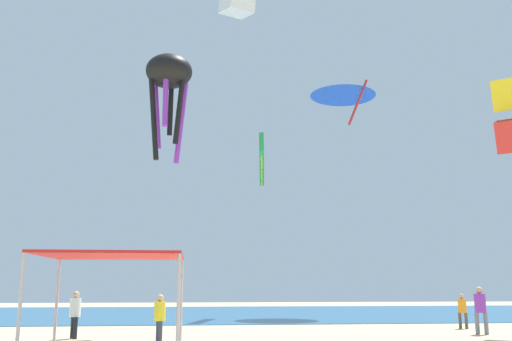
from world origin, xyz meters
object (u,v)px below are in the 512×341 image
Objects in this scene: canopy_tent at (113,260)px; kite_parafoil_green at (262,161)px; kite_octopus_black at (169,77)px; person_rightmost at (462,308)px; person_near_tent at (75,311)px; kite_delta_blue at (343,90)px; person_central at (480,306)px; person_leftmost at (160,314)px.

kite_parafoil_green reaches higher than canopy_tent.
kite_parafoil_green is at bearing -14.76° from kite_octopus_black.
kite_parafoil_green is (-8.18, 10.13, 9.08)m from person_rightmost.
person_near_tent is 26.06m from kite_delta_blue.
person_near_tent is 16.19m from person_central.
kite_parafoil_green is (6.14, 22.91, 7.51)m from canopy_tent.
person_leftmost is at bearing 27.24° from person_near_tent.
kite_delta_blue reaches higher than person_near_tent.
person_near_tent reaches higher than person_rightmost.
canopy_tent is at bearing -13.96° from person_near_tent.
kite_octopus_black is (-12.96, -0.09, 9.39)m from person_central.
person_leftmost is (3.29, -2.18, -0.05)m from person_near_tent.
person_rightmost is at bearing -69.04° from kite_octopus_black.
kite_octopus_black reaches higher than person_central.
person_rightmost is at bearing 71.53° from person_near_tent.
canopy_tent is 12.48m from kite_octopus_black.
kite_delta_blue is (11.65, 17.56, 14.86)m from person_leftmost.
person_rightmost is 19.34m from kite_delta_blue.
person_rightmost is at bearing 174.86° from kite_delta_blue.
kite_octopus_black is at bearing 54.01° from person_rightmost.
kite_delta_blue is at bearing -65.04° from person_central.
person_central is at bearing 35.38° from canopy_tent.
kite_octopus_black reaches higher than person_rightmost.
kite_parafoil_green is (5.53, 13.36, -0.50)m from kite_octopus_black.
person_leftmost is at bearing 62.36° from person_rightmost.
person_near_tent is 10.02m from kite_octopus_black.
person_leftmost is 13.10m from person_central.
person_near_tent is 0.30× the size of kite_delta_blue.
kite_delta_blue reaches higher than person_leftmost.
person_central is at bearing 170.22° from kite_delta_blue.
canopy_tent is 1.95× the size of person_rightmost.
canopy_tent is at bearing 82.51° from person_rightmost.
person_near_tent is 0.92× the size of person_central.
canopy_tent is 19.26m from person_rightmost.
kite_octopus_black reaches higher than canopy_tent.
kite_parafoil_green is 8.73m from kite_delta_blue.
kite_delta_blue is (-2.00, 12.16, 14.90)m from person_rightmost.
canopy_tent is at bearing -175.96° from kite_octopus_black.
person_leftmost is 0.29× the size of kite_delta_blue.
person_near_tent is 17.24m from person_rightmost.
person_leftmost is at bearing -170.73° from kite_octopus_black.
canopy_tent is at bearing 172.26° from kite_parafoil_green.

